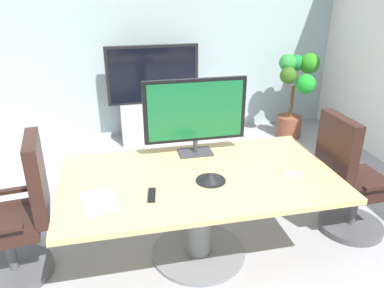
{
  "coord_description": "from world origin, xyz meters",
  "views": [
    {
      "loc": [
        -0.55,
        -2.13,
        2.08
      ],
      "look_at": [
        0.04,
        0.53,
        0.88
      ],
      "focal_mm": 35.26,
      "sensor_mm": 36.0,
      "label": 1
    }
  ],
  "objects_px": {
    "potted_plant": "(296,89)",
    "wall_display_unit": "(154,110)",
    "office_chair_left": "(19,222)",
    "office_chair_right": "(349,185)",
    "conference_phone": "(211,177)",
    "remote_control": "(152,195)",
    "conference_table": "(199,196)",
    "tv_monitor": "(195,113)"
  },
  "relations": [
    {
      "from": "wall_display_unit",
      "to": "potted_plant",
      "type": "bearing_deg",
      "value": -8.42
    },
    {
      "from": "conference_table",
      "to": "office_chair_right",
      "type": "relative_size",
      "value": 1.87
    },
    {
      "from": "wall_display_unit",
      "to": "conference_phone",
      "type": "relative_size",
      "value": 5.95
    },
    {
      "from": "potted_plant",
      "to": "conference_phone",
      "type": "xyz_separation_m",
      "value": [
        -1.81,
        -2.26,
        0.06
      ]
    },
    {
      "from": "office_chair_right",
      "to": "tv_monitor",
      "type": "bearing_deg",
      "value": 72.57
    },
    {
      "from": "conference_table",
      "to": "potted_plant",
      "type": "distance_m",
      "value": 2.87
    },
    {
      "from": "potted_plant",
      "to": "conference_phone",
      "type": "bearing_deg",
      "value": -128.7
    },
    {
      "from": "wall_display_unit",
      "to": "potted_plant",
      "type": "relative_size",
      "value": 1.13
    },
    {
      "from": "office_chair_right",
      "to": "remote_control",
      "type": "relative_size",
      "value": 6.41
    },
    {
      "from": "conference_table",
      "to": "office_chair_right",
      "type": "bearing_deg",
      "value": 1.58
    },
    {
      "from": "office_chair_left",
      "to": "remote_control",
      "type": "xyz_separation_m",
      "value": [
        0.94,
        -0.3,
        0.28
      ]
    },
    {
      "from": "remote_control",
      "to": "conference_phone",
      "type": "bearing_deg",
      "value": 23.16
    },
    {
      "from": "office_chair_left",
      "to": "conference_phone",
      "type": "xyz_separation_m",
      "value": [
        1.39,
        -0.18,
        0.3
      ]
    },
    {
      "from": "tv_monitor",
      "to": "wall_display_unit",
      "type": "bearing_deg",
      "value": 92.73
    },
    {
      "from": "office_chair_right",
      "to": "remote_control",
      "type": "xyz_separation_m",
      "value": [
        -1.7,
        -0.25,
        0.28
      ]
    },
    {
      "from": "conference_table",
      "to": "tv_monitor",
      "type": "distance_m",
      "value": 0.67
    },
    {
      "from": "office_chair_left",
      "to": "remote_control",
      "type": "bearing_deg",
      "value": 66.17
    },
    {
      "from": "office_chair_left",
      "to": "wall_display_unit",
      "type": "relative_size",
      "value": 0.83
    },
    {
      "from": "office_chair_right",
      "to": "conference_phone",
      "type": "bearing_deg",
      "value": 94.58
    },
    {
      "from": "conference_table",
      "to": "wall_display_unit",
      "type": "xyz_separation_m",
      "value": [
        -0.04,
        2.45,
        -0.11
      ]
    },
    {
      "from": "tv_monitor",
      "to": "conference_phone",
      "type": "height_order",
      "value": "tv_monitor"
    },
    {
      "from": "tv_monitor",
      "to": "potted_plant",
      "type": "bearing_deg",
      "value": 44.22
    },
    {
      "from": "office_chair_left",
      "to": "conference_phone",
      "type": "height_order",
      "value": "office_chair_left"
    },
    {
      "from": "conference_phone",
      "to": "wall_display_unit",
      "type": "bearing_deg",
      "value": 92.27
    },
    {
      "from": "conference_table",
      "to": "remote_control",
      "type": "bearing_deg",
      "value": -150.66
    },
    {
      "from": "wall_display_unit",
      "to": "conference_table",
      "type": "bearing_deg",
      "value": -89.1
    },
    {
      "from": "office_chair_right",
      "to": "potted_plant",
      "type": "bearing_deg",
      "value": -16.06
    },
    {
      "from": "office_chair_left",
      "to": "tv_monitor",
      "type": "bearing_deg",
      "value": 96.47
    },
    {
      "from": "conference_table",
      "to": "potted_plant",
      "type": "relative_size",
      "value": 1.75
    },
    {
      "from": "potted_plant",
      "to": "conference_phone",
      "type": "relative_size",
      "value": 5.29
    },
    {
      "from": "potted_plant",
      "to": "office_chair_right",
      "type": "bearing_deg",
      "value": -104.55
    },
    {
      "from": "conference_phone",
      "to": "remote_control",
      "type": "bearing_deg",
      "value": -165.34
    },
    {
      "from": "office_chair_left",
      "to": "office_chair_right",
      "type": "distance_m",
      "value": 2.65
    },
    {
      "from": "remote_control",
      "to": "office_chair_right",
      "type": "bearing_deg",
      "value": 16.86
    },
    {
      "from": "potted_plant",
      "to": "wall_display_unit",
      "type": "bearing_deg",
      "value": 171.58
    },
    {
      "from": "conference_table",
      "to": "conference_phone",
      "type": "height_order",
      "value": "conference_phone"
    },
    {
      "from": "office_chair_left",
      "to": "wall_display_unit",
      "type": "xyz_separation_m",
      "value": [
        1.29,
        2.36,
        -0.01
      ]
    },
    {
      "from": "potted_plant",
      "to": "remote_control",
      "type": "bearing_deg",
      "value": -133.49
    },
    {
      "from": "office_chair_left",
      "to": "office_chair_right",
      "type": "height_order",
      "value": "same"
    },
    {
      "from": "office_chair_right",
      "to": "potted_plant",
      "type": "height_order",
      "value": "potted_plant"
    },
    {
      "from": "potted_plant",
      "to": "conference_phone",
      "type": "height_order",
      "value": "potted_plant"
    },
    {
      "from": "wall_display_unit",
      "to": "tv_monitor",
      "type": "bearing_deg",
      "value": -87.27
    }
  ]
}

